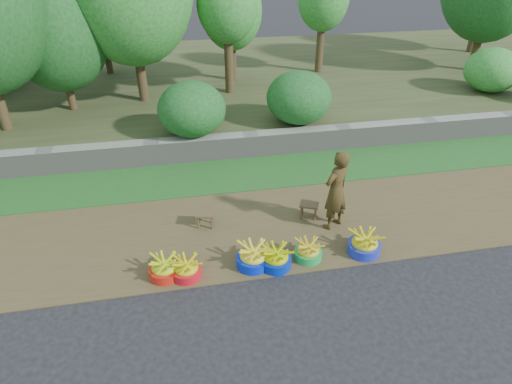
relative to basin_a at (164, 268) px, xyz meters
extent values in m
plane|color=#232326|center=(2.01, -0.33, -0.16)|extent=(120.00, 120.00, 0.00)
cube|color=#4F4327|center=(2.01, 0.92, -0.15)|extent=(80.00, 2.50, 0.02)
cube|color=#225D21|center=(2.01, 2.92, -0.14)|extent=(80.00, 1.50, 0.04)
cube|color=gray|center=(2.01, 3.77, 0.11)|extent=(80.00, 0.35, 0.55)
cube|color=#3D4524|center=(2.01, 8.67, 0.09)|extent=(80.00, 10.00, 0.50)
cylinder|color=#40331D|center=(-1.62, 9.46, 1.05)|extent=(0.21, 0.21, 1.42)
ellipsoid|color=#348D33|center=(-1.62, 9.46, 2.44)|extent=(2.26, 2.26, 2.83)
cylinder|color=#40331D|center=(2.22, 8.02, 1.07)|extent=(0.21, 0.21, 1.47)
ellipsoid|color=#348D33|center=(2.22, 8.02, 2.34)|extent=(1.77, 1.77, 2.22)
cylinder|color=#40331D|center=(-2.25, 6.30, 1.00)|extent=(0.20, 0.20, 1.31)
ellipsoid|color=#1E5922|center=(-2.25, 6.30, 2.40)|extent=(2.47, 2.47, 3.09)
cylinder|color=#40331D|center=(-0.44, 6.64, 1.33)|extent=(0.26, 0.26, 1.98)
cylinder|color=#40331D|center=(5.09, 8.37, 1.22)|extent=(0.24, 0.24, 1.76)
cylinder|color=#40331D|center=(-4.63, 9.09, 0.80)|extent=(0.16, 0.16, 0.92)
cylinder|color=#40331D|center=(1.96, 6.89, 1.27)|extent=(0.25, 0.25, 1.86)
ellipsoid|color=#348D33|center=(1.96, 6.89, 2.68)|extent=(1.59, 1.59, 1.99)
cylinder|color=#40331D|center=(10.14, 7.59, 1.27)|extent=(0.25, 0.25, 1.87)
cylinder|color=#40331D|center=(11.57, 9.80, 1.28)|extent=(0.25, 0.25, 1.88)
ellipsoid|color=#348D33|center=(9.30, 5.57, 0.95)|extent=(1.52, 1.52, 1.22)
ellipsoid|color=#1E5922|center=(0.74, 4.10, 0.95)|extent=(1.52, 1.52, 1.22)
ellipsoid|color=#1E5922|center=(3.28, 4.35, 0.96)|extent=(1.55, 1.55, 1.24)
cylinder|color=red|center=(0.00, 0.00, -0.07)|extent=(0.48, 0.48, 0.17)
ellipsoid|color=#B0C215|center=(0.00, 0.00, 0.06)|extent=(0.43, 0.43, 0.28)
cylinder|color=red|center=(0.33, -0.07, -0.08)|extent=(0.46, 0.46, 0.17)
ellipsoid|color=gold|center=(0.33, -0.07, 0.05)|extent=(0.40, 0.40, 0.26)
cylinder|color=#0626D2|center=(1.37, -0.01, -0.07)|extent=(0.53, 0.53, 0.19)
ellipsoid|color=gold|center=(1.37, -0.01, 0.08)|extent=(0.47, 0.47, 0.30)
cylinder|color=#0526AF|center=(1.71, -0.10, -0.07)|extent=(0.49, 0.49, 0.18)
ellipsoid|color=#AAB902|center=(1.71, -0.10, 0.07)|extent=(0.44, 0.44, 0.28)
cylinder|color=green|center=(2.27, -0.01, -0.08)|extent=(0.45, 0.45, 0.16)
ellipsoid|color=gold|center=(2.27, -0.01, 0.04)|extent=(0.39, 0.39, 0.26)
cylinder|color=#1C2EBC|center=(3.20, -0.04, -0.07)|extent=(0.53, 0.53, 0.19)
ellipsoid|color=gold|center=(3.20, -0.04, 0.08)|extent=(0.47, 0.47, 0.31)
cube|color=#4F3E26|center=(0.73, 1.16, 0.12)|extent=(0.36, 0.30, 0.04)
cylinder|color=#4F3E26|center=(0.59, 1.11, -0.02)|extent=(0.03, 0.03, 0.24)
cylinder|color=#4F3E26|center=(0.82, 1.06, -0.02)|extent=(0.03, 0.03, 0.24)
cylinder|color=#4F3E26|center=(0.63, 1.27, -0.02)|extent=(0.03, 0.03, 0.24)
cylinder|color=#4F3E26|center=(0.86, 1.22, -0.02)|extent=(0.03, 0.03, 0.24)
cube|color=#4F3E26|center=(2.61, 1.09, 0.13)|extent=(0.40, 0.36, 0.04)
cylinder|color=#4F3E26|center=(2.46, 1.07, -0.02)|extent=(0.03, 0.03, 0.25)
cylinder|color=#4F3E26|center=(2.69, 0.96, -0.02)|extent=(0.03, 0.03, 0.25)
cylinder|color=#4F3E26|center=(2.53, 1.23, -0.02)|extent=(0.03, 0.03, 0.25)
cylinder|color=#4F3E26|center=(2.76, 1.12, -0.02)|extent=(0.03, 0.03, 0.25)
imported|color=black|center=(2.94, 0.75, 0.59)|extent=(0.64, 0.57, 1.47)
camera|label=1|loc=(0.45, -5.06, 4.42)|focal=30.00mm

